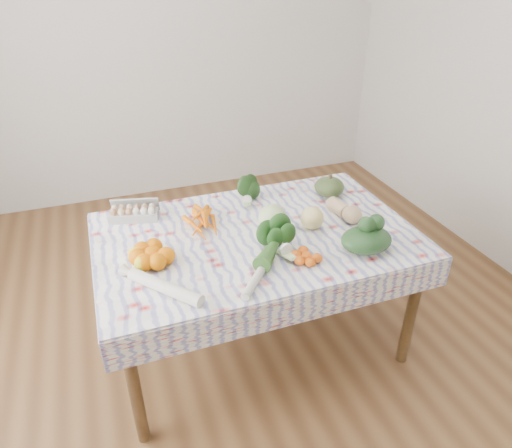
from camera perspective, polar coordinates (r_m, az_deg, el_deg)
name	(u,v)px	position (r m, az deg, el deg)	size (l,w,h in m)	color
ground	(256,339)	(2.89, 0.00, -14.14)	(4.50, 4.50, 0.00)	brown
wall_back	(167,40)	(4.28, -11.10, 21.64)	(4.00, 0.04, 2.80)	silver
dining_table	(256,247)	(2.46, 0.00, -2.84)	(1.60, 1.00, 0.75)	brown
tablecloth	(256,234)	(2.41, 0.00, -1.31)	(1.66, 1.06, 0.01)	white
egg_carton	(134,214)	(2.61, -15.06, 1.22)	(0.27, 0.11, 0.07)	#A8A8A3
carrot_bunch	(202,221)	(2.50, -6.82, 0.44)	(0.24, 0.22, 0.04)	orange
kale_bunch	(246,192)	(2.70, -1.21, 4.03)	(0.15, 0.13, 0.13)	#1B3B15
kabocha_squash	(329,187)	(2.81, 9.15, 4.62)	(0.18, 0.18, 0.12)	#3A4D25
cabbage	(273,218)	(2.40, 2.08, 0.76)	(0.15, 0.15, 0.15)	#B8D088
butternut_squash	(345,209)	(2.58, 11.04, 1.84)	(0.11, 0.23, 0.11)	tan
orange_cluster	(152,254)	(2.22, -12.83, -3.70)	(0.27, 0.27, 0.09)	orange
broccoli	(281,241)	(2.24, 3.15, -2.14)	(0.17, 0.17, 0.12)	#1B4616
mandarin_cluster	(307,256)	(2.21, 6.36, -3.94)	(0.17, 0.17, 0.05)	#E05A0F
grapefruit	(312,218)	(2.45, 7.02, 0.74)	(0.12, 0.12, 0.12)	#ECD77F
spinach_bag	(366,240)	(2.32, 13.62, -1.94)	(0.26, 0.21, 0.11)	#183417
daikon	(165,287)	(2.03, -11.31, -7.76)	(0.06, 0.06, 0.40)	silver
leek	(261,271)	(2.10, 0.58, -5.88)	(0.04, 0.04, 0.39)	beige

